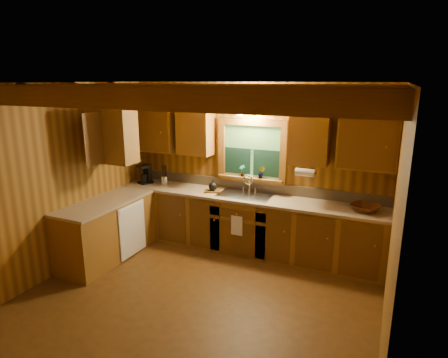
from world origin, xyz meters
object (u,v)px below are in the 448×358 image
sink (245,198)px  wicker_basket (365,208)px  cutting_board (213,191)px  coffee_maker (146,174)px

sink → wicker_basket: 1.75m
sink → wicker_basket: size_ratio=2.20×
sink → cutting_board: 0.55m
coffee_maker → wicker_basket: coffee_maker is taller
coffee_maker → wicker_basket: size_ratio=0.86×
wicker_basket → sink: bearing=179.1°
coffee_maker → sink: bearing=23.3°
sink → cutting_board: (-0.54, -0.03, 0.06)m
cutting_board → wicker_basket: size_ratio=0.70×
coffee_maker → cutting_board: size_ratio=1.24×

